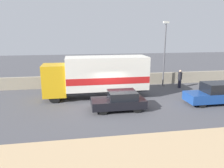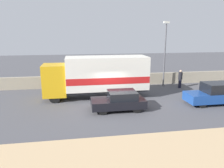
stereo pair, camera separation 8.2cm
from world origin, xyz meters
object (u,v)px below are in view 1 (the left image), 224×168
car_hatchback (119,101)px  box_truck (99,76)px  street_lamp (165,49)px  car_sedan_second (215,94)px  pedestrian (180,79)px

car_hatchback → box_truck: bearing=-71.6°
street_lamp → car_hatchback: (-5.97, -6.43, -3.11)m
car_sedan_second → car_hatchback: bearing=1.1°
street_lamp → pedestrian: bearing=-41.3°
street_lamp → box_truck: street_lamp is taller
box_truck → car_sedan_second: box_truck is taller
car_sedan_second → pedestrian: bearing=-86.2°
car_sedan_second → pedestrian: (-0.34, 5.15, 0.14)m
box_truck → car_sedan_second: 9.31m
street_lamp → car_hatchback: bearing=-132.9°
box_truck → car_hatchback: box_truck is taller
box_truck → pedestrian: box_truck is taller
street_lamp → box_truck: bearing=-155.9°
car_hatchback → car_sedan_second: 7.62m
box_truck → pedestrian: 8.65m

